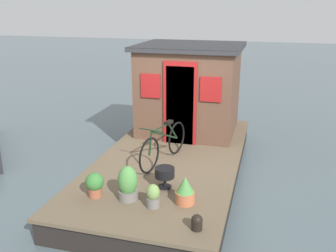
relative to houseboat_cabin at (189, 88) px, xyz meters
The scene contains 10 objects.
ground_plane 2.27m from the houseboat_cabin, behind, with size 60.00×60.00×0.00m, color #4C5B60.
houseboat_deck 2.12m from the houseboat_cabin, behind, with size 5.62×2.73×0.46m.
houseboat_cabin is the anchor object (origin of this frame).
bicycle 2.14m from the houseboat_cabin, behind, with size 1.68×0.57×0.80m.
potted_plant_mint 3.79m from the houseboat_cabin, behind, with size 0.21×0.21×0.37m.
potted_plant_basil 3.65m from the houseboat_cabin, behind, with size 0.31×0.31×0.55m.
potted_plant_sage 3.62m from the houseboat_cabin, 168.55° to the right, with size 0.30×0.30×0.44m.
potted_plant_rosemary 3.79m from the houseboat_cabin, 168.65° to the left, with size 0.29×0.29×0.40m.
charcoal_grill 3.15m from the houseboat_cabin, behind, with size 0.33×0.33×0.35m.
mooring_bollard 4.33m from the houseboat_cabin, 166.12° to the right, with size 0.16×0.16×0.23m.
Camera 1 is at (-6.75, -1.81, 3.38)m, focal length 39.97 mm.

